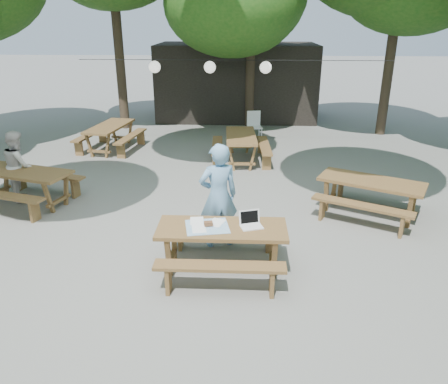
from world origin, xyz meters
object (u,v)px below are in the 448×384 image
object	(u,v)px
picnic_table_nw	(26,187)
woman	(218,196)
second_person	(19,165)
plastic_chair	(254,131)
main_picnic_table	(222,248)

from	to	relation	value
picnic_table_nw	woman	distance (m)	4.54
picnic_table_nw	second_person	world-z (taller)	second_person
plastic_chair	woman	bearing A→B (deg)	-106.94
main_picnic_table	picnic_table_nw	bearing A→B (deg)	150.47
picnic_table_nw	woman	bearing A→B (deg)	-4.95
picnic_table_nw	plastic_chair	distance (m)	7.47
picnic_table_nw	plastic_chair	bearing A→B (deg)	64.31
plastic_chair	picnic_table_nw	bearing A→B (deg)	-142.59
main_picnic_table	picnic_table_nw	world-z (taller)	same
picnic_table_nw	second_person	bearing A→B (deg)	143.13
picnic_table_nw	main_picnic_table	bearing A→B (deg)	-13.48
main_picnic_table	picnic_table_nw	size ratio (longest dim) A/B	0.88
woman	main_picnic_table	bearing A→B (deg)	78.09
main_picnic_table	plastic_chair	distance (m)	8.04
second_person	plastic_chair	distance (m)	7.42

